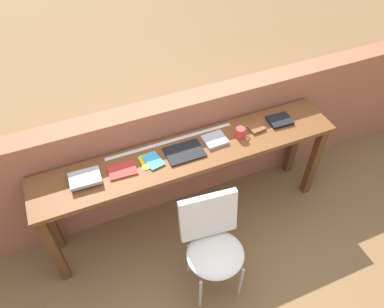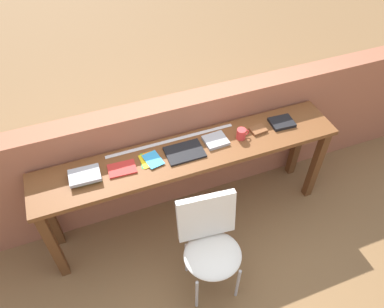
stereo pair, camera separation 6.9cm
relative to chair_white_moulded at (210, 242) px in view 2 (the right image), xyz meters
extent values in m
plane|color=brown|center=(0.07, 0.32, -0.53)|extent=(40.00, 40.00, 0.00)
cube|color=#9E5B42|center=(0.07, 0.96, 0.04)|extent=(6.00, 0.20, 1.13)
cube|color=brown|center=(0.07, 0.62, 0.33)|extent=(2.50, 0.44, 0.04)
cube|color=#5B341A|center=(-1.12, 0.46, -0.11)|extent=(0.07, 0.07, 0.84)
cube|color=#5B341A|center=(1.26, 0.46, -0.11)|extent=(0.07, 0.07, 0.84)
cube|color=#5B341A|center=(-1.12, 0.78, -0.11)|extent=(0.07, 0.07, 0.84)
cube|color=#5B341A|center=(1.26, 0.78, -0.11)|extent=(0.07, 0.07, 0.84)
ellipsoid|color=silver|center=(-0.01, -0.07, -0.08)|extent=(0.48, 0.46, 0.08)
cube|color=silver|center=(0.01, 0.12, 0.16)|extent=(0.45, 0.15, 0.40)
cylinder|color=#B2B2B7|center=(-0.19, -0.21, -0.32)|extent=(0.02, 0.02, 0.41)
cylinder|color=#B2B2B7|center=(0.14, -0.24, -0.32)|extent=(0.02, 0.02, 0.41)
cylinder|color=#B2B2B7|center=(-0.16, 0.11, -0.32)|extent=(0.02, 0.02, 0.41)
cylinder|color=#B2B2B7|center=(0.17, 0.07, -0.32)|extent=(0.02, 0.02, 0.41)
cube|color=olive|center=(-0.73, 0.63, 0.37)|extent=(0.20, 0.15, 0.02)
cube|color=#9E9EA3|center=(-0.75, 0.62, 0.39)|extent=(0.23, 0.17, 0.03)
cube|color=red|center=(-0.48, 0.62, 0.36)|extent=(0.22, 0.15, 0.02)
cube|color=green|center=(-0.27, 0.64, 0.35)|extent=(0.14, 0.18, 0.00)
cube|color=yellow|center=(-0.26, 0.64, 0.36)|extent=(0.13, 0.16, 0.00)
cube|color=purple|center=(-0.23, 0.64, 0.36)|extent=(0.10, 0.16, 0.00)
cube|color=orange|center=(-0.23, 0.64, 0.36)|extent=(0.11, 0.17, 0.00)
cube|color=#3399D8|center=(-0.23, 0.62, 0.37)|extent=(0.15, 0.19, 0.00)
cube|color=black|center=(0.03, 0.62, 0.36)|extent=(0.30, 0.21, 0.02)
cube|color=#9E9EA3|center=(0.30, 0.65, 0.37)|extent=(0.19, 0.17, 0.03)
cylinder|color=red|center=(0.51, 0.61, 0.40)|extent=(0.08, 0.08, 0.09)
torus|color=red|center=(0.56, 0.61, 0.40)|extent=(0.06, 0.01, 0.06)
cube|color=brown|center=(0.69, 0.64, 0.37)|extent=(0.14, 0.11, 0.02)
cube|color=black|center=(0.92, 0.65, 0.37)|extent=(0.21, 0.17, 0.03)
cube|color=silver|center=(-0.03, 0.79, 0.35)|extent=(1.08, 0.03, 0.00)
camera|label=1|loc=(-0.71, -1.30, 2.46)|focal=35.00mm
camera|label=2|loc=(-0.65, -1.32, 2.46)|focal=35.00mm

